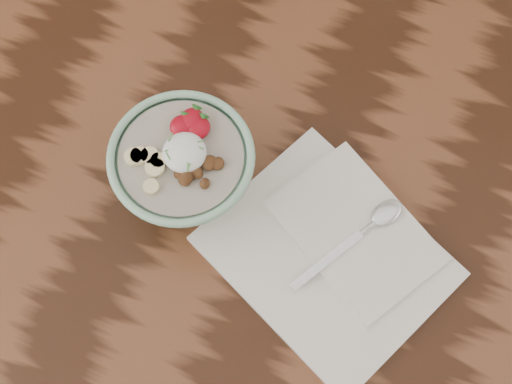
# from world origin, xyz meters

# --- Properties ---
(table) EXTENTS (1.60, 0.90, 0.75)m
(table) POSITION_xyz_m (0.00, 0.00, 0.66)
(table) COLOR black
(table) RESTS_ON ground
(breakfast_bowl) EXTENTS (0.18, 0.18, 0.12)m
(breakfast_bowl) POSITION_xyz_m (-0.15, -0.06, 0.81)
(breakfast_bowl) COLOR #91C3A5
(breakfast_bowl) RESTS_ON table
(napkin) EXTENTS (0.35, 0.32, 0.02)m
(napkin) POSITION_xyz_m (0.06, -0.07, 0.76)
(napkin) COLOR white
(napkin) RESTS_ON table
(spoon) EXTENTS (0.11, 0.17, 0.01)m
(spoon) POSITION_xyz_m (0.09, -0.02, 0.77)
(spoon) COLOR silver
(spoon) RESTS_ON napkin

